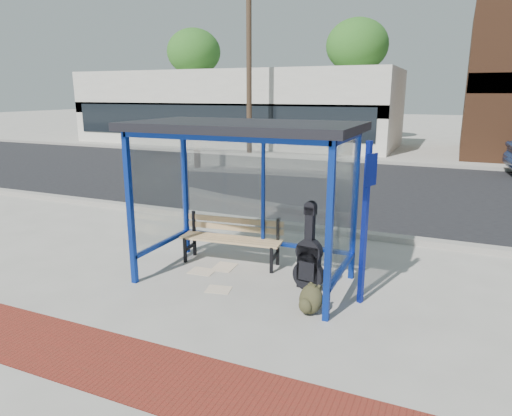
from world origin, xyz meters
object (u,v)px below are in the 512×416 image
at_px(guitar_bag, 309,260).
at_px(suitcase, 309,268).
at_px(backpack, 310,300).
at_px(bench, 232,237).

xyz_separation_m(guitar_bag, suitcase, (-0.03, 0.12, -0.18)).
bearing_deg(backpack, bench, 162.89).
distance_m(guitar_bag, backpack, 0.82).
xyz_separation_m(suitcase, backpack, (0.28, -0.85, -0.09)).
xyz_separation_m(bench, guitar_bag, (1.52, -0.54, -0.00)).
relative_size(bench, suitcase, 2.92).
relative_size(guitar_bag, suitcase, 2.08).
distance_m(bench, guitar_bag, 1.61).
relative_size(bench, backpack, 4.40).
bearing_deg(guitar_bag, bench, 167.58).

